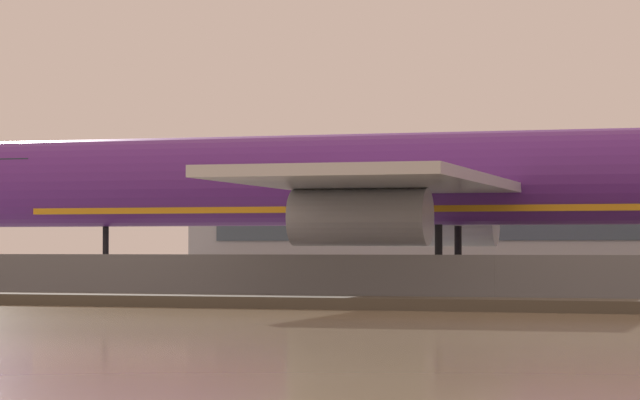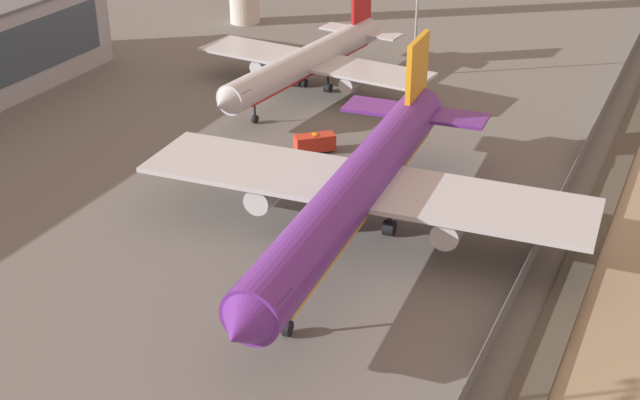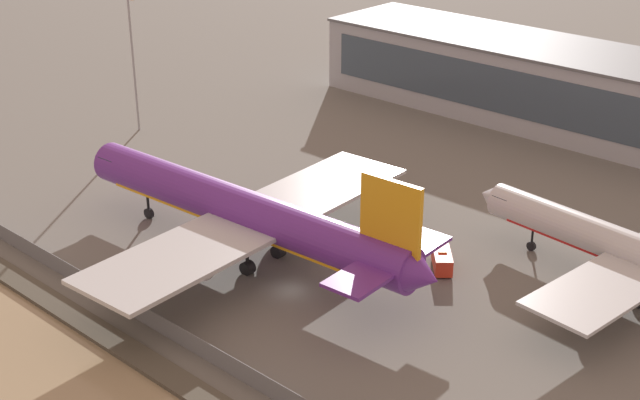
{
  "view_description": "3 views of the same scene",
  "coord_description": "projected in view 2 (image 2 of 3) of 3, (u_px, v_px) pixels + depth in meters",
  "views": [
    {
      "loc": [
        14.93,
        -81.21,
        2.57
      ],
      "look_at": [
        -14.36,
        1.49,
        5.34
      ],
      "focal_mm": 85.0,
      "sensor_mm": 36.0,
      "label": 1
    },
    {
      "loc": [
        -86.35,
        -29.07,
        46.76
      ],
      "look_at": [
        -6.89,
        7.62,
        2.47
      ],
      "focal_mm": 50.0,
      "sensor_mm": 36.0,
      "label": 2
    },
    {
      "loc": [
        63.56,
        -64.39,
        52.4
      ],
      "look_at": [
        -5.86,
        11.5,
        6.0
      ],
      "focal_mm": 50.0,
      "sensor_mm": 36.0,
      "label": 3
    }
  ],
  "objects": [
    {
      "name": "ops_van",
      "position": [
        316.0,
        142.0,
        115.54
      ],
      "size": [
        5.01,
        5.29,
        2.48
      ],
      "color": "red",
      "rests_on": "ground"
    },
    {
      "name": "shoreline_seawall",
      "position": [
        588.0,
        242.0,
        94.16
      ],
      "size": [
        320.0,
        3.0,
        0.5
      ],
      "color": "#474238",
      "rests_on": "ground"
    },
    {
      "name": "perimeter_fence",
      "position": [
        547.0,
        226.0,
        95.44
      ],
      "size": [
        280.0,
        0.1,
        2.26
      ],
      "color": "slate",
      "rests_on": "ground"
    },
    {
      "name": "baggage_tug",
      "position": [
        220.0,
        169.0,
        109.4
      ],
      "size": [
        2.79,
        3.58,
        1.8
      ],
      "color": "#1E2328",
      "rests_on": "ground"
    },
    {
      "name": "cargo_jet_purple",
      "position": [
        358.0,
        188.0,
        92.15
      ],
      "size": [
        57.0,
        48.96,
        16.47
      ],
      "color": "#602889",
      "rests_on": "ground"
    },
    {
      "name": "passenger_jet_silver",
      "position": [
        308.0,
        61.0,
        133.6
      ],
      "size": [
        44.28,
        38.15,
        13.16
      ],
      "color": "silver",
      "rests_on": "ground"
    },
    {
      "name": "ground_plane",
      "position": [
        405.0,
        207.0,
        101.94
      ],
      "size": [
        500.0,
        500.0,
        0.0
      ],
      "primitive_type": "plane",
      "color": "#66635E"
    }
  ]
}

